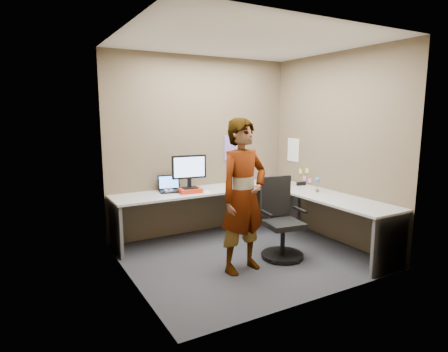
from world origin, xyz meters
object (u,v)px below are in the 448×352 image
monitor (189,169)px  office_chair (281,225)px  desk (258,203)px  person (243,196)px

monitor → office_chair: monitor is taller
desk → person: bearing=-134.6°
office_chair → person: person is taller
monitor → office_chair: bearing=-48.0°
person → office_chair: bearing=0.2°
office_chair → monitor: bearing=133.3°
desk → office_chair: bearing=-94.3°
office_chair → person: bearing=-161.7°
office_chair → desk: bearing=93.9°
monitor → person: person is taller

